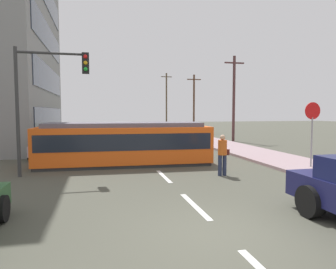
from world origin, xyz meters
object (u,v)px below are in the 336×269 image
object	(u,v)px
parked_sedan_mid	(50,145)
traffic_light_mast	(46,87)
streetcar_tram	(125,143)
utility_pole_far	(194,102)
city_bus	(117,134)
pedestrian_crossing	(223,153)
utility_pole_distant	(166,99)
stop_sign	(312,121)
utility_pole_mid	(234,97)

from	to	relation	value
parked_sedan_mid	traffic_light_mast	xyz separation A→B (m)	(0.73, -5.89, 2.96)
streetcar_tram	utility_pole_far	world-z (taller)	utility_pole_far
streetcar_tram	city_bus	xyz separation A→B (m)	(0.07, 7.02, -0.04)
utility_pole_far	parked_sedan_mid	bearing A→B (deg)	-128.82
pedestrian_crossing	traffic_light_mast	distance (m)	7.55
streetcar_tram	utility_pole_distant	xyz separation A→B (m)	(9.99, 34.47, 3.57)
pedestrian_crossing	utility_pole_far	size ratio (longest dim) A/B	0.23
streetcar_tram	parked_sedan_mid	world-z (taller)	streetcar_tram
utility_pole_distant	streetcar_tram	bearing A→B (deg)	-106.16
utility_pole_far	stop_sign	bearing A→B (deg)	-96.20
stop_sign	utility_pole_distant	world-z (taller)	utility_pole_distant
utility_pole_far	utility_pole_distant	distance (m)	12.19
city_bus	pedestrian_crossing	xyz separation A→B (m)	(3.56, -10.55, -0.09)
stop_sign	parked_sedan_mid	bearing A→B (deg)	149.04
utility_pole_far	traffic_light_mast	bearing A→B (deg)	-120.07
streetcar_tram	utility_pole_mid	distance (m)	14.70
pedestrian_crossing	stop_sign	xyz separation A→B (m)	(4.39, 0.29, 1.25)
stop_sign	utility_pole_mid	size ratio (longest dim) A/B	0.39
streetcar_tram	traffic_light_mast	distance (m)	4.54
utility_pole_mid	utility_pole_distant	distance (m)	24.53
city_bus	stop_sign	xyz separation A→B (m)	(7.95, -10.26, 1.17)
parked_sedan_mid	utility_pole_distant	size ratio (longest dim) A/B	0.51
city_bus	stop_sign	size ratio (longest dim) A/B	1.79
streetcar_tram	parked_sedan_mid	bearing A→B (deg)	135.17
parked_sedan_mid	stop_sign	distance (m)	14.09
city_bus	parked_sedan_mid	distance (m)	5.10
pedestrian_crossing	utility_pole_mid	size ratio (longest dim) A/B	0.22
streetcar_tram	traffic_light_mast	size ratio (longest dim) A/B	1.63
traffic_light_mast	utility_pole_distant	size ratio (longest dim) A/B	0.57
stop_sign	traffic_light_mast	size ratio (longest dim) A/B	0.56
streetcar_tram	pedestrian_crossing	size ratio (longest dim) A/B	5.01
pedestrian_crossing	traffic_light_mast	size ratio (longest dim) A/B	0.33
utility_pole_mid	utility_pole_distant	xyz separation A→B (m)	(-0.45, 24.52, 0.75)
utility_pole_distant	utility_pole_far	bearing A→B (deg)	-86.18
streetcar_tram	city_bus	world-z (taller)	streetcar_tram
city_bus	traffic_light_mast	distance (m)	9.89
pedestrian_crossing	parked_sedan_mid	distance (m)	10.69
stop_sign	utility_pole_far	world-z (taller)	utility_pole_far
city_bus	pedestrian_crossing	bearing A→B (deg)	-71.36
parked_sedan_mid	utility_pole_distant	world-z (taller)	utility_pole_distant
parked_sedan_mid	traffic_light_mast	distance (m)	6.64
stop_sign	utility_pole_far	size ratio (longest dim) A/B	0.40
city_bus	parked_sedan_mid	xyz separation A→B (m)	(-4.06, -3.06, -0.40)
utility_pole_far	utility_pole_distant	bearing A→B (deg)	93.82
city_bus	utility_pole_mid	distance (m)	11.15
pedestrian_crossing	parked_sedan_mid	size ratio (longest dim) A/B	0.37
parked_sedan_mid	utility_pole_mid	distance (m)	15.96
utility_pole_far	utility_pole_distant	size ratio (longest dim) A/B	0.82
utility_pole_distant	city_bus	bearing A→B (deg)	-109.86
parked_sedan_mid	utility_pole_far	size ratio (longest dim) A/B	0.62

